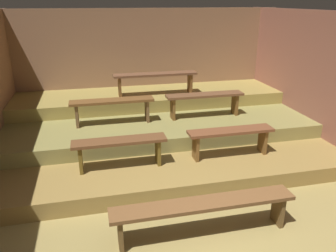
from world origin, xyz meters
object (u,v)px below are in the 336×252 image
bench_lower_left (120,146)px  bench_upper_center (156,77)px  bench_floor_center (204,208)px  bench_lower_right (231,135)px  bench_middle_right (205,99)px  bench_middle_left (112,105)px

bench_lower_left → bench_upper_center: (1.01, 2.23, 0.52)m
bench_floor_center → bench_lower_left: bearing=118.9°
bench_lower_right → bench_middle_right: bench_middle_right is taller
bench_lower_left → bench_middle_left: bench_middle_left is taller
bench_middle_left → bench_middle_right: (1.80, 0.00, 0.00)m
bench_lower_right → bench_middle_left: bench_middle_left is taller
bench_lower_left → bench_middle_right: 2.24m
bench_floor_center → bench_lower_left: size_ratio=1.57×
bench_middle_left → bench_upper_center: bench_upper_center is taller
bench_lower_left → bench_middle_left: size_ratio=0.93×
bench_floor_center → bench_middle_right: 3.02m
bench_floor_center → bench_lower_left: 1.74m
bench_lower_left → bench_middle_right: size_ratio=0.93×
bench_lower_right → bench_upper_center: bearing=109.7°
bench_middle_right → bench_middle_left: bearing=180.0°
bench_lower_left → bench_upper_center: size_ratio=0.80×
bench_lower_right → bench_upper_center: (-0.80, 2.23, 0.52)m
bench_lower_right → bench_floor_center: bearing=-122.7°
bench_middle_right → bench_lower_left: bearing=-144.1°
bench_middle_left → bench_lower_left: bearing=-90.1°
bench_middle_left → bench_upper_center: (1.00, 0.93, 0.26)m
bench_floor_center → bench_lower_right: size_ratio=1.57×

